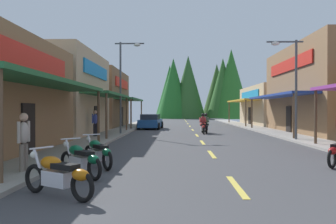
# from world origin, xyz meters

# --- Properties ---
(ground) EXTENTS (10.21, 84.34, 0.10)m
(ground) POSITION_xyz_m (0.00, 27.17, -0.05)
(ground) COLOR #424244
(sidewalk_left) EXTENTS (2.12, 84.34, 0.12)m
(sidewalk_left) POSITION_xyz_m (-6.17, 27.17, 0.06)
(sidewalk_left) COLOR gray
(sidewalk_left) RESTS_ON ground
(sidewalk_right) EXTENTS (2.12, 84.34, 0.12)m
(sidewalk_right) POSITION_xyz_m (6.17, 27.17, 0.06)
(sidewalk_right) COLOR #9E9991
(sidewalk_right) RESTS_ON ground
(centerline_dashes) EXTENTS (0.16, 61.63, 0.01)m
(centerline_dashes) POSITION_xyz_m (0.00, 30.84, 0.01)
(centerline_dashes) COLOR #E0C64C
(centerline_dashes) RESTS_ON ground
(storefront_left_middle) EXTENTS (10.18, 9.52, 5.92)m
(storefront_left_middle) POSITION_xyz_m (-11.38, 23.24, 2.96)
(storefront_left_middle) COLOR tan
(storefront_left_middle) RESTS_ON ground
(storefront_left_far) EXTENTS (9.42, 10.67, 5.85)m
(storefront_left_far) POSITION_xyz_m (-11.00, 34.70, 2.93)
(storefront_left_far) COLOR brown
(storefront_left_far) RESTS_ON ground
(storefront_right_middle) EXTENTS (9.00, 13.21, 6.74)m
(storefront_right_middle) POSITION_xyz_m (10.80, 25.43, 3.37)
(storefront_right_middle) COLOR olive
(storefront_right_middle) RESTS_ON ground
(storefront_right_far) EXTENTS (9.44, 12.80, 4.56)m
(storefront_right_far) POSITION_xyz_m (11.00, 39.51, 2.29)
(storefront_right_far) COLOR tan
(storefront_right_far) RESTS_ON ground
(streetlamp_left) EXTENTS (2.12, 0.30, 6.72)m
(streetlamp_left) POSITION_xyz_m (-5.20, 23.55, 4.33)
(streetlamp_left) COLOR #474C51
(streetlamp_left) RESTS_ON ground
(streetlamp_right) EXTENTS (2.12, 0.30, 5.89)m
(streetlamp_right) POSITION_xyz_m (5.17, 18.99, 3.87)
(streetlamp_right) COLOR #474C51
(streetlamp_right) RESTS_ON ground
(motorcycle_parked_left_0) EXTENTS (1.88, 1.19, 1.04)m
(motorcycle_parked_left_0) POSITION_xyz_m (-3.95, 6.10, 0.49)
(motorcycle_parked_left_0) COLOR black
(motorcycle_parked_left_0) RESTS_ON ground
(motorcycle_parked_left_1) EXTENTS (1.60, 1.57, 1.04)m
(motorcycle_parked_left_1) POSITION_xyz_m (-4.11, 8.31, 0.49)
(motorcycle_parked_left_1) COLOR black
(motorcycle_parked_left_1) RESTS_ON ground
(motorcycle_parked_left_2) EXTENTS (1.34, 1.79, 1.04)m
(motorcycle_parked_left_2) POSITION_xyz_m (-3.98, 9.86, 0.49)
(motorcycle_parked_left_2) COLOR black
(motorcycle_parked_left_2) RESTS_ON ground
(rider_cruising_lead) EXTENTS (0.60, 2.14, 1.57)m
(rider_cruising_lead) POSITION_xyz_m (0.56, 25.01, 0.66)
(rider_cruising_lead) COLOR black
(rider_cruising_lead) RESTS_ON ground
(rider_cruising_trailing) EXTENTS (0.60, 2.14, 1.57)m
(rider_cruising_trailing) POSITION_xyz_m (0.84, 25.62, 0.66)
(rider_cruising_trailing) COLOR black
(rider_cruising_trailing) RESTS_ON ground
(pedestrian_by_shop) EXTENTS (0.31, 0.57, 1.76)m
(pedestrian_by_shop) POSITION_xyz_m (-5.76, 8.49, 1.03)
(pedestrian_by_shop) COLOR #726659
(pedestrian_by_shop) RESTS_ON ground
(pedestrian_waiting) EXTENTS (0.40, 0.51, 1.81)m
(pedestrian_waiting) POSITION_xyz_m (-6.75, 21.02, 1.06)
(pedestrian_waiting) COLOR black
(pedestrian_waiting) RESTS_ON ground
(parked_car_curbside) EXTENTS (2.28, 4.40, 1.40)m
(parked_car_curbside) POSITION_xyz_m (-3.91, 31.14, 0.69)
(parked_car_curbside) COLOR #1E4C8C
(parked_car_curbside) RESTS_ON ground
(treeline_backdrop) EXTENTS (20.35, 12.69, 13.89)m
(treeline_backdrop) POSITION_xyz_m (5.00, 69.80, 6.33)
(treeline_backdrop) COLOR #215D23
(treeline_backdrop) RESTS_ON ground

